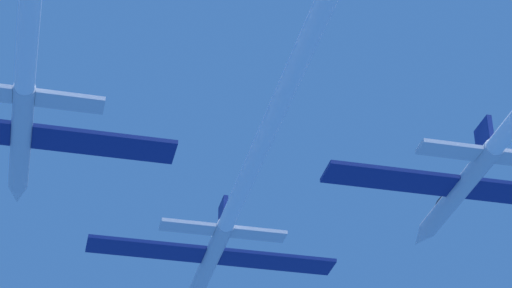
{
  "coord_description": "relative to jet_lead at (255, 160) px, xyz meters",
  "views": [
    {
      "loc": [
        -13.16,
        -76.36,
        -36.76
      ],
      "look_at": [
        0.09,
        -18.43,
        -0.29
      ],
      "focal_mm": 72.76,
      "sensor_mm": 36.0,
      "label": 1
    }
  ],
  "objects": [
    {
      "name": "jet_lead",
      "position": [
        0.0,
        0.0,
        0.0
      ],
      "size": [
        20.4,
        59.93,
        3.38
      ],
      "color": "silver"
    }
  ]
}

